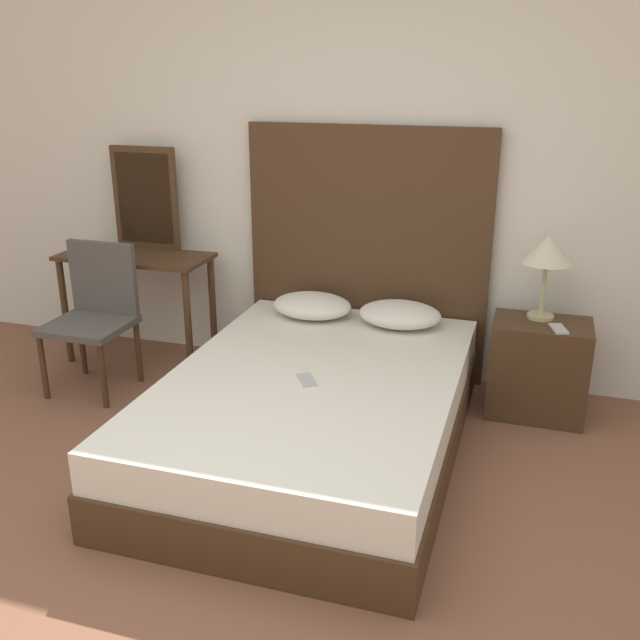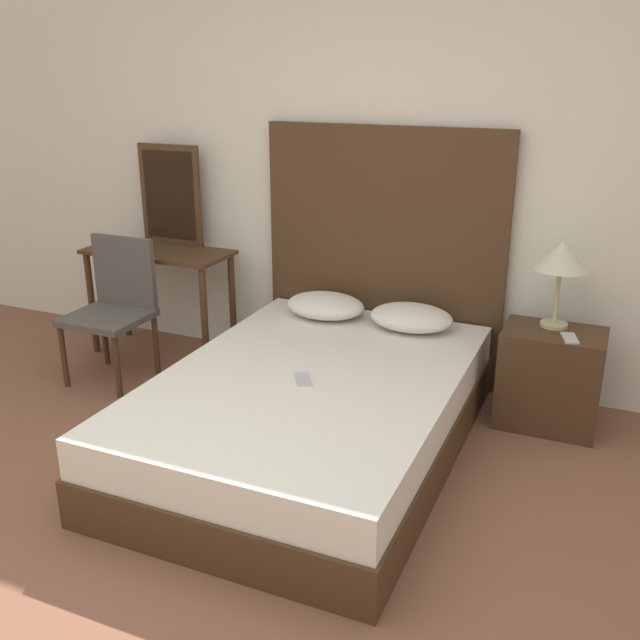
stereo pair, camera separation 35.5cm
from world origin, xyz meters
The scene contains 13 objects.
ground_plane centered at (0.00, 0.00, 0.00)m, with size 16.00×16.00×0.00m, color brown.
wall_back centered at (0.00, 2.37, 1.35)m, with size 10.00×0.06×2.70m.
bed centered at (0.10, 1.22, 0.21)m, with size 1.43×2.08×0.43m.
headboard centered at (0.10, 2.29, 0.77)m, with size 1.50×0.05×1.55m.
pillow_left centered at (-0.17, 2.03, 0.50)m, with size 0.48×0.37×0.14m.
pillow_right centered at (0.37, 2.03, 0.50)m, with size 0.48×0.37×0.14m.
phone_on_bed centered at (0.09, 1.14, 0.43)m, with size 0.14×0.16×0.01m.
nightstand centered at (1.17, 1.99, 0.27)m, with size 0.53×0.36×0.55m.
table_lamp centered at (1.15, 2.06, 0.93)m, with size 0.28×0.28×0.47m.
phone_on_nightstand centered at (1.25, 1.90, 0.55)m, with size 0.11×0.16×0.01m.
vanity_desk centered at (-1.36, 2.02, 0.59)m, with size 0.97×0.43×0.72m.
vanity_mirror centered at (-1.36, 2.21, 1.06)m, with size 0.45×0.03×0.66m.
chair centered at (-1.40, 1.60, 0.49)m, with size 0.46×0.44×0.88m.
Camera 2 is at (1.43, -1.73, 1.88)m, focal length 40.00 mm.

